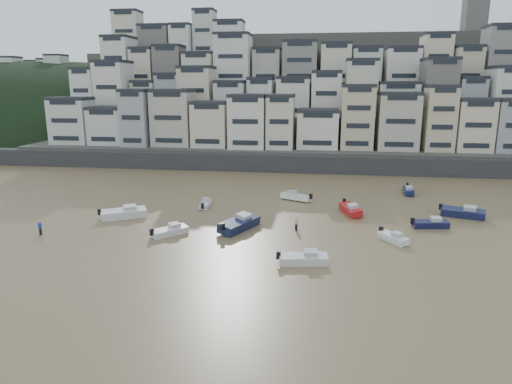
% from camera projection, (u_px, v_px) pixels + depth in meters
% --- Properties ---
extents(ground, '(400.00, 400.00, 0.00)m').
position_uv_depth(ground, '(141.00, 342.00, 32.55)').
color(ground, olive).
rests_on(ground, ground).
extents(sea_strip, '(340.00, 340.00, 0.00)m').
position_uv_depth(sea_strip, '(21.00, 127.00, 187.25)').
color(sea_strip, '#4B646B').
rests_on(sea_strip, ground).
extents(harbor_wall, '(140.00, 3.00, 3.50)m').
position_uv_depth(harbor_wall, '(309.00, 164.00, 93.30)').
color(harbor_wall, '#38383A').
rests_on(harbor_wall, ground).
extents(hillside, '(141.04, 66.00, 50.00)m').
position_uv_depth(hillside, '(331.00, 101.00, 128.34)').
color(hillside, '#4C4C47').
rests_on(hillside, ground).
extents(headland, '(216.00, 135.00, 53.33)m').
position_uv_depth(headland, '(41.00, 130.00, 175.55)').
color(headland, black).
rests_on(headland, ground).
extents(boat_a, '(5.58, 2.55, 1.47)m').
position_uv_depth(boat_a, '(303.00, 257.00, 46.30)').
color(boat_a, silver).
rests_on(boat_a, ground).
extents(boat_b, '(3.66, 4.45, 1.20)m').
position_uv_depth(boat_b, '(393.00, 237.00, 52.93)').
color(boat_b, white).
rests_on(boat_b, ground).
extents(boat_c, '(5.17, 7.42, 1.94)m').
position_uv_depth(boat_c, '(239.00, 222.00, 57.09)').
color(boat_c, '#131B3C').
rests_on(boat_c, ground).
extents(boat_d, '(5.08, 2.28, 1.34)m').
position_uv_depth(boat_d, '(430.00, 223.00, 58.01)').
color(boat_d, '#141640').
rests_on(boat_d, ground).
extents(boat_e, '(3.48, 6.16, 1.60)m').
position_uv_depth(boat_e, '(351.00, 208.00, 64.18)').
color(boat_e, '#B1151A').
rests_on(boat_e, ground).
extents(boat_f, '(1.64, 4.31, 1.16)m').
position_uv_depth(boat_f, '(205.00, 203.00, 67.52)').
color(boat_f, silver).
rests_on(boat_f, ground).
extents(boat_g, '(6.46, 3.82, 1.67)m').
position_uv_depth(boat_g, '(463.00, 211.00, 62.44)').
color(boat_g, '#151D44').
rests_on(boat_g, ground).
extents(boat_h, '(5.64, 3.98, 1.48)m').
position_uv_depth(boat_h, '(296.00, 196.00, 71.49)').
color(boat_h, white).
rests_on(boat_h, ground).
extents(boat_i, '(2.12, 5.21, 1.39)m').
position_uv_depth(boat_i, '(408.00, 190.00, 75.65)').
color(boat_i, '#131B3D').
rests_on(boat_i, ground).
extents(boat_j, '(4.56, 4.70, 1.35)m').
position_uv_depth(boat_j, '(170.00, 230.00, 55.10)').
color(boat_j, silver).
rests_on(boat_j, ground).
extents(boat_k, '(6.75, 5.13, 1.79)m').
position_uv_depth(boat_k, '(123.00, 212.00, 61.98)').
color(boat_k, silver).
rests_on(boat_k, ground).
extents(person_blue, '(0.44, 0.44, 1.74)m').
position_uv_depth(person_blue, '(40.00, 228.00, 55.28)').
color(person_blue, blue).
rests_on(person_blue, ground).
extents(person_pink, '(0.44, 0.44, 1.74)m').
position_uv_depth(person_pink, '(296.00, 223.00, 56.95)').
color(person_pink, beige).
rests_on(person_pink, ground).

